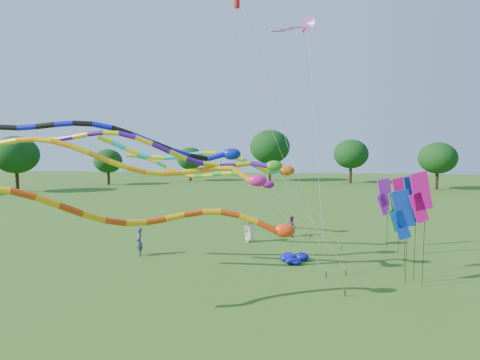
# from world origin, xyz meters

# --- Properties ---
(ground) EXTENTS (160.00, 160.00, 0.00)m
(ground) POSITION_xyz_m (0.00, 0.00, 0.00)
(ground) COLOR #2F5C18
(ground) RESTS_ON ground
(tree_ring) EXTENTS (117.90, 119.63, 9.08)m
(tree_ring) POSITION_xyz_m (-3.10, 0.76, 5.23)
(tree_ring) COLOR #382314
(tree_ring) RESTS_ON ground
(tube_kite_red) EXTENTS (13.05, 4.96, 5.93)m
(tube_kite_red) POSITION_xyz_m (-3.75, -3.16, 3.81)
(tube_kite_red) COLOR black
(tube_kite_red) RESTS_ON ground
(tube_kite_orange) EXTENTS (15.73, 2.49, 7.83)m
(tube_kite_orange) POSITION_xyz_m (-5.84, 0.44, 5.78)
(tube_kite_orange) COLOR black
(tube_kite_orange) RESTS_ON ground
(tube_kite_purple) EXTENTS (15.34, 1.92, 8.15)m
(tube_kite_purple) POSITION_xyz_m (-4.79, 1.01, 6.38)
(tube_kite_purple) COLOR black
(tube_kite_purple) RESTS_ON ground
(tube_kite_blue) EXTENTS (17.62, 3.73, 8.97)m
(tube_kite_blue) POSITION_xyz_m (-8.01, 1.88, 7.08)
(tube_kite_blue) COLOR black
(tube_kite_blue) RESTS_ON ground
(tube_kite_cyan) EXTENTS (15.04, 2.28, 7.91)m
(tube_kite_cyan) POSITION_xyz_m (-3.93, 5.78, 5.85)
(tube_kite_cyan) COLOR black
(tube_kite_cyan) RESTS_ON ground
(tube_kite_green) EXTENTS (14.24, 1.95, 6.70)m
(tube_kite_green) POSITION_xyz_m (-5.25, 11.17, 4.58)
(tube_kite_green) COLOR black
(tube_kite_green) RESTS_ON ground
(delta_kite_high_c) EXTENTS (3.30, 3.84, 14.97)m
(delta_kite_high_c) POSITION_xyz_m (1.46, 7.05, 14.32)
(delta_kite_high_c) COLOR black
(delta_kite_high_c) RESTS_ON ground
(banner_pole_blue_b) EXTENTS (1.11, 0.49, 5.38)m
(banner_pole_blue_b) POSITION_xyz_m (6.50, 1.59, 4.11)
(banner_pole_blue_b) COLOR black
(banner_pole_blue_b) RESTS_ON ground
(banner_pole_magenta_b) EXTENTS (1.16, 0.22, 5.60)m
(banner_pole_magenta_b) POSITION_xyz_m (6.59, 0.69, 4.33)
(banner_pole_magenta_b) COLOR black
(banner_pole_magenta_b) RESTS_ON ground
(banner_pole_magenta_a) EXTENTS (1.16, 0.17, 5.19)m
(banner_pole_magenta_a) POSITION_xyz_m (6.34, 2.83, 3.92)
(banner_pole_magenta_a) COLOR black
(banner_pole_magenta_a) RESTS_ON ground
(banner_pole_green) EXTENTS (1.11, 0.51, 4.03)m
(banner_pole_green) POSITION_xyz_m (6.94, 6.11, 2.77)
(banner_pole_green) COLOR black
(banner_pole_green) RESTS_ON ground
(banner_pole_violet) EXTENTS (1.15, 0.34, 4.70)m
(banner_pole_violet) POSITION_xyz_m (6.69, 7.98, 3.43)
(banner_pole_violet) COLOR black
(banner_pole_violet) RESTS_ON ground
(banner_pole_blue_a) EXTENTS (1.16, 0.11, 4.72)m
(banner_pole_blue_a) POSITION_xyz_m (5.85, 0.90, 3.45)
(banner_pole_blue_a) COLOR black
(banner_pole_blue_a) RESTS_ON ground
(blue_nylon_heap) EXTENTS (1.70, 1.68, 0.53)m
(blue_nylon_heap) POSITION_xyz_m (0.62, 4.06, 0.24)
(blue_nylon_heap) COLOR #0C10A6
(blue_nylon_heap) RESTS_ON ground
(person_a) EXTENTS (1.02, 0.84, 1.80)m
(person_a) POSITION_xyz_m (-2.25, 8.69, 0.90)
(person_a) COLOR silver
(person_a) RESTS_ON ground
(person_b) EXTENTS (0.62, 0.74, 1.74)m
(person_b) POSITION_xyz_m (-8.72, 4.39, 0.87)
(person_b) COLOR #454A61
(person_b) RESTS_ON ground
(person_c) EXTENTS (0.81, 0.91, 1.54)m
(person_c) POSITION_xyz_m (0.70, 10.81, 0.77)
(person_c) COLOR #8E3347
(person_c) RESTS_ON ground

